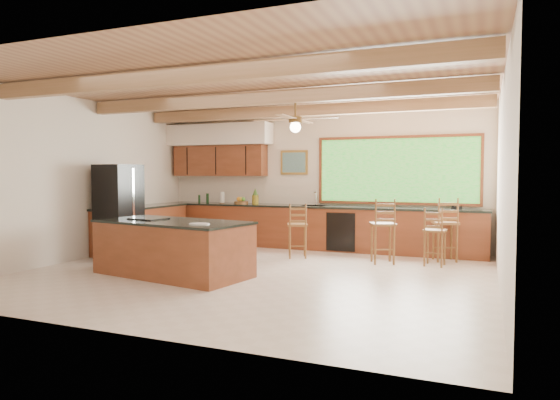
% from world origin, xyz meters
% --- Properties ---
extents(ground, '(7.20, 7.20, 0.00)m').
position_xyz_m(ground, '(0.00, 0.00, 0.00)').
color(ground, beige).
rests_on(ground, ground).
extents(room_shell, '(7.27, 6.54, 3.02)m').
position_xyz_m(room_shell, '(-0.17, 0.65, 2.21)').
color(room_shell, silver).
rests_on(room_shell, ground).
extents(counter_run, '(7.12, 3.10, 1.28)m').
position_xyz_m(counter_run, '(-0.82, 2.52, 0.46)').
color(counter_run, brown).
rests_on(counter_run, ground).
extents(island, '(2.64, 1.57, 0.88)m').
position_xyz_m(island, '(-1.14, -0.61, 0.43)').
color(island, brown).
rests_on(island, ground).
extents(refrigerator, '(0.76, 0.74, 1.77)m').
position_xyz_m(refrigerator, '(-3.05, 0.40, 0.89)').
color(refrigerator, black).
rests_on(refrigerator, ground).
extents(bar_stool_a, '(0.49, 0.49, 1.04)m').
position_xyz_m(bar_stool_a, '(0.10, 1.63, 0.62)').
color(bar_stool_a, brown).
rests_on(bar_stool_a, ground).
extents(bar_stool_b, '(0.54, 0.54, 1.16)m').
position_xyz_m(bar_stool_b, '(1.72, 1.64, 0.69)').
color(bar_stool_b, brown).
rests_on(bar_stool_b, ground).
extents(bar_stool_c, '(0.54, 0.54, 1.17)m').
position_xyz_m(bar_stool_c, '(2.73, 2.30, 0.69)').
color(bar_stool_c, brown).
rests_on(bar_stool_c, ground).
extents(bar_stool_d, '(0.40, 0.40, 1.02)m').
position_xyz_m(bar_stool_d, '(2.60, 1.74, 0.60)').
color(bar_stool_d, brown).
rests_on(bar_stool_d, ground).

